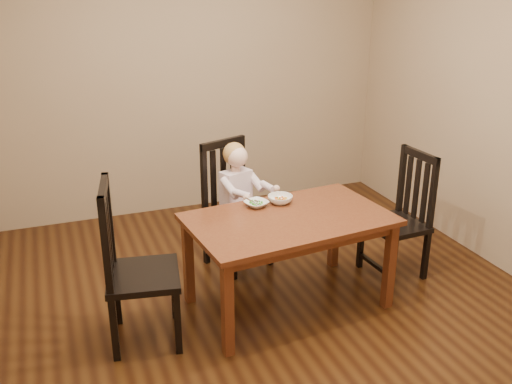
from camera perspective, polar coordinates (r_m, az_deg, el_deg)
name	(u,v)px	position (r m, az deg, el deg)	size (l,w,h in m)	color
room	(265,123)	(3.80, 0.95, 6.89)	(4.01, 4.01, 2.71)	#40230D
dining_table	(289,228)	(4.00, 3.31, -3.57)	(1.47, 0.97, 0.70)	#502312
chair_child	(234,207)	(4.65, -2.25, -1.49)	(0.56, 0.55, 1.04)	black
chair_left	(134,268)	(3.73, -12.13, -7.43)	(0.53, 0.55, 1.10)	black
chair_right	(401,217)	(4.64, 14.28, -2.43)	(0.44, 0.46, 1.01)	black
toddler	(237,193)	(4.56, -1.86, -0.06)	(0.32, 0.40, 0.55)	silver
bowl_peas	(256,204)	(4.13, 0.04, -1.18)	(0.16, 0.16, 0.04)	white
bowl_veg	(280,199)	(4.20, 2.44, -0.73)	(0.18, 0.18, 0.06)	white
fork	(253,202)	(4.09, -0.34, -1.05)	(0.08, 0.09, 0.04)	silver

